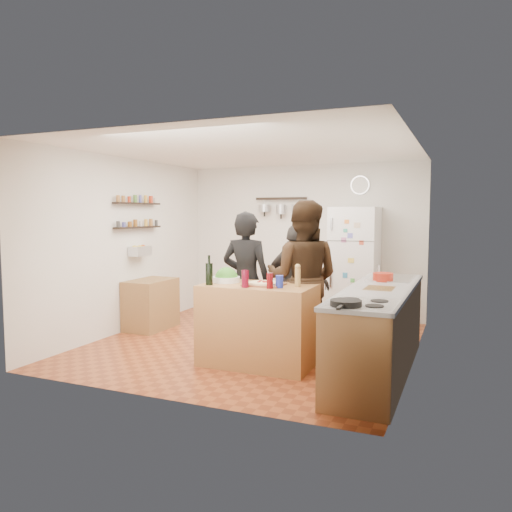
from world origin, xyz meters
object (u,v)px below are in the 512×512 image
at_px(person_center, 303,279).
at_px(side_table, 151,304).
at_px(counter_run, 379,331).
at_px(prep_island, 258,325).
at_px(skillet, 346,303).
at_px(fridge, 354,266).
at_px(wall_clock, 360,185).
at_px(wine_bottle, 209,274).
at_px(red_bowl, 383,277).
at_px(person_back, 296,284).
at_px(person_left, 246,281).
at_px(pepper_mill, 298,277).
at_px(salad_bowl, 226,279).
at_px(salt_canister, 279,282).

xyz_separation_m(person_center, side_table, (-2.48, 0.44, -0.57)).
bearing_deg(counter_run, prep_island, -170.23).
xyz_separation_m(skillet, fridge, (-0.65, 3.45, -0.05)).
bearing_deg(wall_clock, person_center, -95.11).
bearing_deg(counter_run, wine_bottle, -166.16).
bearing_deg(red_bowl, wine_bottle, -150.49).
distance_m(person_center, side_table, 2.59).
xyz_separation_m(wine_bottle, person_back, (0.61, 1.25, -0.25)).
bearing_deg(person_left, fridge, -115.27).
bearing_deg(person_back, skillet, 127.05).
xyz_separation_m(counter_run, side_table, (-3.44, 0.77, -0.09)).
relative_size(pepper_mill, counter_run, 0.08).
height_order(fridge, side_table, fridge).
height_order(wine_bottle, person_back, person_back).
distance_m(wine_bottle, person_left, 0.74).
relative_size(pepper_mill, wall_clock, 0.66).
distance_m(person_left, counter_run, 1.74).
xyz_separation_m(pepper_mill, red_bowl, (0.80, 0.72, -0.04)).
bearing_deg(pepper_mill, wall_clock, 87.86).
xyz_separation_m(skillet, side_table, (-3.34, 1.92, -0.58)).
relative_size(person_center, person_back, 1.19).
relative_size(pepper_mill, fridge, 0.11).
height_order(wine_bottle, person_center, person_center).
height_order(salad_bowl, counter_run, salad_bowl).
xyz_separation_m(person_left, person_back, (0.47, 0.54, -0.08)).
bearing_deg(wall_clock, pepper_mill, -92.14).
bearing_deg(skillet, wall_clock, 99.75).
distance_m(skillet, fridge, 3.51).
distance_m(red_bowl, side_table, 3.45).
xyz_separation_m(salad_bowl, fridge, (0.97, 2.47, -0.04)).
bearing_deg(side_table, wall_clock, 34.68).
height_order(salad_bowl, red_bowl, red_bowl).
bearing_deg(counter_run, person_center, 161.00).
bearing_deg(prep_island, salt_canister, -21.80).
bearing_deg(red_bowl, skillet, -91.68).
distance_m(person_back, counter_run, 1.48).
distance_m(wine_bottle, fridge, 2.94).
height_order(salt_canister, side_table, salt_canister).
bearing_deg(skillet, fridge, 100.66).
bearing_deg(fridge, pepper_mill, -92.43).
bearing_deg(wine_bottle, wall_clock, 71.06).
height_order(red_bowl, side_table, red_bowl).
relative_size(prep_island, salt_canister, 9.32).
bearing_deg(person_center, counter_run, 154.64).
height_order(counter_run, skillet, skillet).
height_order(person_left, side_table, person_left).
distance_m(salt_canister, side_table, 2.75).
height_order(person_left, skillet, person_left).
relative_size(counter_run, fridge, 1.46).
relative_size(salad_bowl, red_bowl, 1.36).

